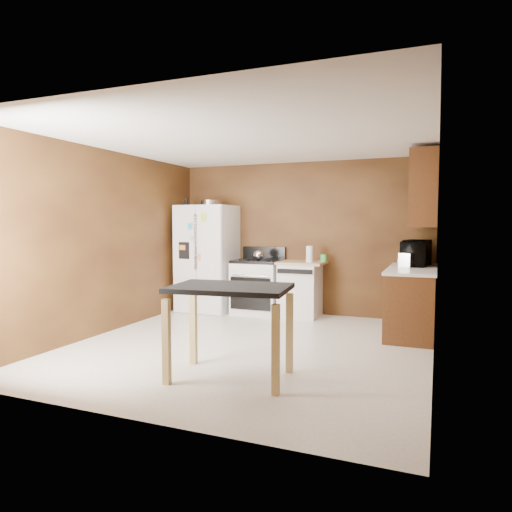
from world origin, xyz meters
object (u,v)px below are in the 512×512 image
Objects in this scene: roasting_pan at (211,203)px; pen_cup at (186,202)px; paper_towel at (310,254)px; kettle at (259,255)px; gas_range at (258,286)px; green_canister at (324,258)px; microwave at (416,254)px; refrigerator at (207,258)px; toaster at (408,260)px; dishwasher at (300,289)px; island at (230,301)px.

roasting_pan is 0.45m from pen_cup.
kettle is at bearing -175.00° from paper_towel.
pen_cup reaches higher than gas_range.
microwave is at bearing -10.31° from green_canister.
roasting_pan is at bearing 40.78° from refrigerator.
paper_towel is at bearing -4.17° from gas_range.
toaster reaches higher than kettle.
green_canister is at bearing 89.35° from microwave.
dishwasher is (0.66, 0.16, -0.53)m from kettle.
microwave is 0.66× the size of dishwasher.
green_canister is 0.06× the size of refrigerator.
microwave is at bearing -0.13° from kettle.
kettle reaches higher than island.
refrigerator reaches higher than microwave.
refrigerator reaches higher than kettle.
green_canister is 0.10× the size of island.
roasting_pan is 0.30× the size of island.
toaster is at bearing -15.02° from dishwasher.
roasting_pan is at bearing -178.78° from dishwasher.
island is (0.85, -2.90, -0.23)m from kettle.
dishwasher is at bearing 152.86° from paper_towel.
dishwasher is (2.01, 0.13, -1.40)m from pen_cup.
island is (0.91, -3.04, 0.30)m from gas_range.
pen_cup reaches higher than refrigerator.
roasting_pan is at bearing 171.97° from kettle.
refrigerator is at bearing 175.46° from kettle.
kettle is at bearing -166.09° from dishwasher.
island reaches higher than dishwasher.
toaster is at bearing -6.98° from kettle.
green_canister is 3.16m from island.
green_canister is at bearing 179.21° from toaster.
pen_cup is at bearing -172.62° from refrigerator.
paper_towel is at bearing 90.30° from island.
roasting_pan is 3.13× the size of green_canister.
pen_cup is 0.44× the size of paper_towel.
pen_cup reaches higher than paper_towel.
island is (1.82, -2.98, -0.14)m from refrigerator.
paper_towel is 0.29× the size of dishwasher.
roasting_pan is 3.25× the size of pen_cup.
refrigerator is at bearing -177.01° from dishwasher.
kettle is 0.86m from dishwasher.
microwave is (3.32, -0.13, -0.78)m from roasting_pan.
microwave is at bearing 93.51° from toaster.
green_canister is at bearing 13.59° from dishwasher.
paper_towel reaches higher than toaster.
toaster reaches higher than green_canister.
pen_cup is 0.66× the size of kettle.
microwave reaches higher than island.
dishwasher is (-1.75, 0.17, -0.61)m from microwave.
gas_range is at bearing -174.14° from green_canister.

